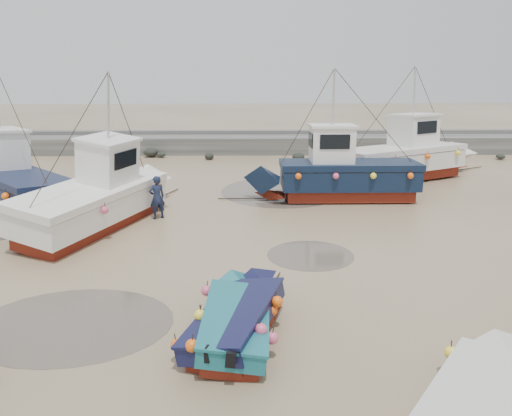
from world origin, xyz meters
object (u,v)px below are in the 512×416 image
at_px(dinghy_1, 244,312).
at_px(cabin_boat_2, 337,172).
at_px(cabin_boat_3, 409,155).
at_px(cabin_boat_0, 3,181).
at_px(person, 158,218).
at_px(cabin_boat_1, 100,194).
at_px(dinghy_2, 234,315).
at_px(dinghy_3, 482,404).

relative_size(dinghy_1, cabin_boat_2, 0.60).
relative_size(dinghy_1, cabin_boat_3, 0.58).
bearing_deg(cabin_boat_0, cabin_boat_3, -31.17).
distance_m(cabin_boat_0, person, 7.60).
bearing_deg(cabin_boat_1, cabin_boat_2, 42.92).
relative_size(dinghy_2, cabin_boat_2, 0.59).
distance_m(dinghy_2, cabin_boat_1, 10.46).
relative_size(dinghy_1, cabin_boat_0, 0.66).
xyz_separation_m(dinghy_2, person, (-3.56, 9.49, -0.55)).
xyz_separation_m(cabin_boat_3, person, (-13.13, -7.28, -1.33)).
relative_size(cabin_boat_0, cabin_boat_2, 0.90).
bearing_deg(cabin_boat_2, cabin_boat_1, 109.42).
relative_size(dinghy_2, cabin_boat_3, 0.57).
bearing_deg(dinghy_2, cabin_boat_2, 71.80).
distance_m(cabin_boat_1, person, 2.67).
bearing_deg(dinghy_2, dinghy_1, 37.54).
height_order(dinghy_3, cabin_boat_3, cabin_boat_3).
bearing_deg(person, cabin_boat_3, 177.75).
distance_m(cabin_boat_3, person, 15.08).
xyz_separation_m(dinghy_2, cabin_boat_2, (4.68, 12.42, 0.80)).
xyz_separation_m(dinghy_3, cabin_boat_0, (-15.63, 14.57, 0.78)).
distance_m(dinghy_1, cabin_boat_0, 15.65).
distance_m(cabin_boat_1, cabin_boat_2, 11.07).
xyz_separation_m(dinghy_2, cabin_boat_3, (9.57, 16.77, 0.77)).
relative_size(cabin_boat_2, person, 5.13).
relative_size(dinghy_3, cabin_boat_3, 0.57).
relative_size(dinghy_3, cabin_boat_0, 0.65).
relative_size(dinghy_1, cabin_boat_1, 0.59).
height_order(dinghy_2, cabin_boat_1, cabin_boat_1).
height_order(dinghy_1, cabin_boat_3, cabin_boat_3).
height_order(cabin_boat_0, cabin_boat_2, same).
relative_size(dinghy_1, person, 3.06).
bearing_deg(dinghy_1, cabin_boat_3, 79.01).
relative_size(dinghy_2, dinghy_3, 1.00).
distance_m(cabin_boat_2, cabin_boat_3, 6.55).
xyz_separation_m(dinghy_1, cabin_boat_2, (4.45, 12.26, 0.80)).
xyz_separation_m(cabin_boat_1, cabin_boat_2, (10.43, 3.71, 0.02)).
height_order(dinghy_1, cabin_boat_0, cabin_boat_0).
bearing_deg(cabin_boat_3, cabin_boat_0, -100.06).
bearing_deg(cabin_boat_1, dinghy_1, -31.68).
relative_size(dinghy_3, person, 2.99).
height_order(dinghy_2, cabin_boat_0, cabin_boat_0).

